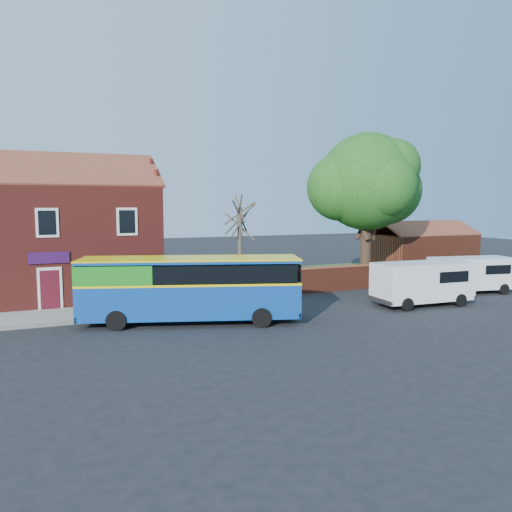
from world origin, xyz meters
name	(u,v)px	position (x,y,z in m)	size (l,w,h in m)	color
ground	(225,332)	(0.00, 0.00, 0.00)	(120.00, 120.00, 0.00)	black
pavement	(51,317)	(-7.00, 5.75, 0.06)	(18.00, 3.50, 0.12)	gray
kerb	(52,325)	(-7.00, 4.00, 0.07)	(18.00, 0.15, 0.14)	slate
grass_strip	(328,275)	(13.00, 13.00, 0.02)	(26.00, 12.00, 0.04)	#426B28
shop_building	(48,241)	(-7.02, 11.50, 3.41)	(12.30, 8.13, 10.50)	maroon
boundary_wall	(375,276)	(13.00, 7.00, 0.81)	(22.00, 0.38, 1.60)	maroon
outbuilding	(421,251)	(22.00, 13.00, 1.61)	(8.20, 5.06, 4.17)	maroon
bus	(184,286)	(-1.25, 2.28, 1.75)	(10.38, 5.50, 3.07)	#0D4097
van_near	(423,281)	(11.86, 1.19, 1.33)	(5.51, 2.48, 2.37)	white
van_far	(472,273)	(17.36, 3.07, 1.25)	(5.33, 2.82, 2.23)	white
large_tree	(367,185)	(13.91, 9.53, 6.87)	(8.60, 6.81, 10.49)	black
bare_tree	(240,244)	(4.44, 9.82, 3.00)	(2.19, 2.61, 5.84)	#4C4238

